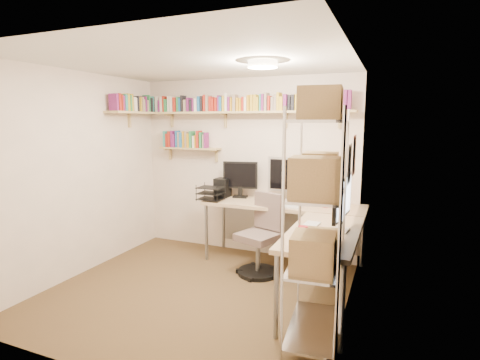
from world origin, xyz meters
name	(u,v)px	position (x,y,z in m)	size (l,w,h in m)	color
ground	(196,292)	(0.00, 0.00, 0.00)	(3.20, 3.20, 0.00)	#45321D
room_shell	(194,154)	(0.00, 0.00, 1.55)	(3.24, 3.04, 2.52)	beige
wall_shelves	(212,112)	(-0.42, 1.29, 2.03)	(3.12, 1.09, 0.80)	tan
corner_desk	(281,209)	(0.70, 0.94, 0.81)	(2.20, 2.14, 1.43)	tan
office_chair	(261,240)	(0.50, 0.79, 0.43)	(0.57, 0.58, 1.01)	black
wire_rack	(317,197)	(1.42, -0.52, 1.30)	(0.50, 0.90, 2.16)	silver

